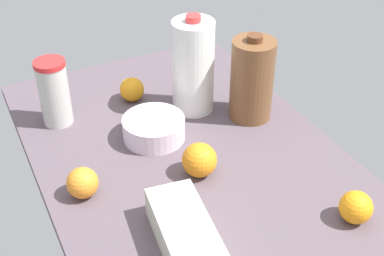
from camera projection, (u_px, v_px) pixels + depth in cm
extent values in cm
cube|color=#55484F|center=(192.00, 164.00, 139.29)|extent=(120.00, 76.00, 3.00)
cube|color=beige|center=(188.00, 240.00, 110.56)|extent=(29.79, 14.29, 7.34)
cylinder|color=white|center=(193.00, 67.00, 150.86)|extent=(11.97, 11.97, 27.43)
cylinder|color=red|center=(193.00, 18.00, 142.46)|extent=(4.19, 4.19, 1.80)
cylinder|color=brown|center=(252.00, 80.00, 148.67)|extent=(12.13, 12.13, 23.60)
cylinder|color=#59331E|center=(255.00, 38.00, 141.37)|extent=(4.25, 4.25, 1.80)
cylinder|color=beige|center=(54.00, 95.00, 147.56)|extent=(8.34, 8.34, 17.98)
cylinder|color=red|center=(49.00, 64.00, 141.99)|extent=(8.59, 8.59, 1.40)
cylinder|color=silver|center=(154.00, 128.00, 144.61)|extent=(16.96, 16.96, 6.13)
sphere|color=orange|center=(83.00, 183.00, 125.19)|extent=(7.56, 7.56, 7.56)
sphere|color=orange|center=(132.00, 89.00, 160.24)|extent=(7.29, 7.29, 7.29)
sphere|color=orange|center=(356.00, 207.00, 118.47)|extent=(7.52, 7.52, 7.52)
sphere|color=orange|center=(199.00, 160.00, 131.29)|extent=(8.73, 8.73, 8.73)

